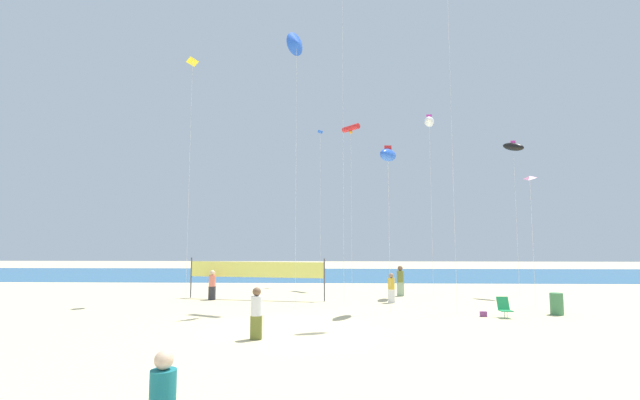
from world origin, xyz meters
name	(u,v)px	position (x,y,z in m)	size (l,w,h in m)	color
ground_plane	(289,330)	(0.00, 0.00, 0.00)	(120.00, 120.00, 0.00)	beige
ocean_band	(318,274)	(0.00, 29.02, 0.00)	(120.00, 20.00, 0.01)	#28608C
beachgoer_white_shirt	(256,311)	(-0.95, -1.66, 0.94)	(0.40, 0.40, 1.76)	olive
beachgoer_coral_shirt	(212,284)	(-5.37, 8.46, 0.91)	(0.39, 0.39, 1.70)	#2D2D33
beachgoer_olive_shirt	(400,280)	(5.80, 10.66, 1.00)	(0.43, 0.43, 1.87)	#99B28C
beachgoer_mustard_shirt	(391,287)	(4.85, 7.58, 0.87)	(0.37, 0.37, 1.63)	white
folding_beach_chair	(504,307)	(9.25, 3.06, 0.47)	(0.52, 0.65, 0.89)	#1E8C4C
trash_barrel	(557,304)	(11.95, 3.88, 0.49)	(0.57, 0.57, 0.99)	#3F7F4C
volleyball_net	(256,271)	(-2.89, 8.74, 1.64)	(8.16, 1.42, 2.40)	#4C4C51
beach_handbag	(483,314)	(8.39, 3.23, 0.12)	(0.29, 0.15, 0.23)	#7A3872
kite_blue_diamond	(320,139)	(0.61, 17.46, 11.58)	(0.54, 0.54, 12.34)	silver
kite_blue_inflatable	(388,155)	(4.39, 4.40, 7.60)	(1.29, 1.88, 8.08)	silver
kite_white_inflatable	(429,122)	(7.94, 11.15, 11.15)	(1.07, 1.88, 11.64)	silver
kite_black_inflatable	(513,147)	(13.33, 11.27, 9.47)	(1.35, 1.53, 9.93)	silver
kite_yellow_diamond	(193,66)	(-6.76, 8.07, 13.85)	(0.57, 0.57, 14.35)	silver
kite_blue_delta	(297,44)	(-0.23, 5.06, 13.72)	(0.99, 1.15, 14.36)	silver
kite_pink_diamond	(530,179)	(12.06, 6.28, 6.64)	(0.71, 0.71, 6.91)	silver
kite_red_tube	(351,129)	(2.98, 15.33, 11.85)	(1.35, 1.47, 12.11)	silver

